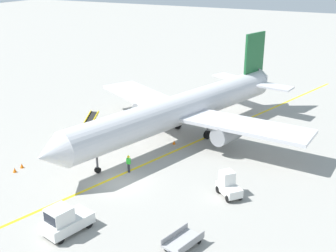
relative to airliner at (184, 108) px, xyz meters
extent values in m
plane|color=#9E9B93|center=(-0.23, -12.19, -3.42)|extent=(300.00, 300.00, 0.00)
cube|color=yellow|center=(-0.15, -7.19, -3.41)|extent=(22.63, 76.90, 0.01)
cylinder|color=silver|center=(-0.15, -0.52, 0.03)|extent=(11.55, 29.73, 3.30)
cone|color=silver|center=(-4.68, -16.08, 0.03)|extent=(3.78, 3.21, 3.23)
cone|color=silver|center=(4.43, 15.22, 0.43)|extent=(3.79, 3.56, 3.14)
cube|color=silver|center=(7.46, -1.18, -0.37)|extent=(13.29, 5.34, 0.36)
cylinder|color=gray|center=(5.60, -1.68, -1.37)|extent=(2.72, 3.60, 1.90)
cube|color=silver|center=(-6.93, 3.01, -0.37)|extent=(13.54, 10.02, 0.36)
cylinder|color=gray|center=(-5.63, 1.59, -1.37)|extent=(2.72, 3.60, 1.90)
cube|color=#19592D|center=(3.76, 12.92, 4.08)|extent=(1.39, 3.92, 5.20)
cube|color=silver|center=(6.53, 11.70, 0.43)|extent=(5.46, 2.92, 0.24)
cube|color=silver|center=(0.77, 13.37, 0.43)|extent=(5.64, 4.14, 0.24)
cylinder|color=#4C4C51|center=(-3.36, -11.57, -1.86)|extent=(0.20, 0.20, 3.12)
cylinder|color=black|center=(-3.36, -11.57, -3.14)|extent=(0.49, 0.64, 0.56)
cylinder|color=#4C4C51|center=(2.52, 0.78, -1.86)|extent=(0.20, 0.20, 3.12)
cylinder|color=black|center=(2.52, 0.78, -2.94)|extent=(0.60, 1.02, 0.96)
cylinder|color=#4C4C51|center=(-1.71, 2.01, -1.86)|extent=(0.20, 0.20, 3.12)
cylinder|color=black|center=(-1.71, 2.01, -2.94)|extent=(0.60, 1.02, 0.96)
cube|color=black|center=(-4.12, -14.16, 0.38)|extent=(2.97, 1.74, 0.60)
cube|color=silver|center=(0.25, -20.19, -2.72)|extent=(2.69, 3.94, 0.80)
cube|color=silver|center=(0.10, -20.80, -1.77)|extent=(1.86, 1.93, 1.10)
cube|color=black|center=(-0.08, -21.55, -1.77)|extent=(1.40, 0.41, 0.77)
cylinder|color=black|center=(0.74, -21.60, -3.12)|extent=(0.35, 0.63, 0.60)
cylinder|color=black|center=(-0.83, -21.22, -3.12)|extent=(0.35, 0.63, 0.60)
cylinder|color=black|center=(1.33, -19.15, -3.12)|extent=(0.35, 0.63, 0.60)
cylinder|color=black|center=(-0.24, -18.77, -3.12)|extent=(0.35, 0.63, 0.60)
cube|color=silver|center=(8.94, -10.03, -2.77)|extent=(2.67, 2.55, 0.70)
cube|color=silver|center=(8.62, -9.75, -1.87)|extent=(1.50, 1.49, 1.10)
cube|color=black|center=(8.23, -9.41, -1.87)|extent=(0.70, 0.79, 0.77)
cylinder|color=black|center=(7.94, -9.89, -3.12)|extent=(0.60, 0.56, 0.60)
cylinder|color=black|center=(8.67, -9.06, -3.12)|extent=(0.60, 0.56, 0.60)
cylinder|color=black|center=(9.21, -10.99, -3.12)|extent=(0.60, 0.56, 0.60)
cylinder|color=black|center=(9.94, -10.16, -3.12)|extent=(0.60, 0.56, 0.60)
cube|color=silver|center=(-8.98, -6.02, -2.82)|extent=(2.42, 4.06, 0.60)
cylinder|color=black|center=(-9.94, -4.90, -3.12)|extent=(0.37, 0.64, 0.60)
cylinder|color=black|center=(-8.71, -4.58, -3.12)|extent=(0.37, 0.64, 0.60)
cylinder|color=black|center=(-9.26, -7.47, -3.12)|extent=(0.37, 0.64, 0.60)
cylinder|color=black|center=(-8.03, -7.15, -3.12)|extent=(0.37, 0.64, 0.60)
cube|color=black|center=(-9.14, -5.44, -1.87)|extent=(2.15, 5.06, 1.76)
cube|color=yellow|center=(-9.57, -5.56, -1.75)|extent=(1.36, 4.87, 1.84)
cube|color=yellow|center=(-8.70, -5.33, -1.75)|extent=(1.36, 4.87, 1.84)
cube|color=#A5A5A8|center=(8.50, -18.07, -2.98)|extent=(2.15, 3.09, 0.16)
cube|color=gray|center=(9.22, -18.26, -2.73)|extent=(0.76, 2.73, 0.50)
cube|color=gray|center=(7.77, -17.88, -2.73)|extent=(0.76, 2.73, 0.50)
cylinder|color=black|center=(7.65, -18.94, -3.24)|extent=(0.21, 0.38, 0.36)
cylinder|color=black|center=(9.34, -17.20, -3.24)|extent=(0.21, 0.38, 0.36)
cylinder|color=black|center=(8.18, -16.90, -3.24)|extent=(0.21, 0.38, 0.36)
cylinder|color=#26262D|center=(-0.86, -10.12, -2.99)|extent=(0.24, 0.24, 0.85)
cube|color=green|center=(-0.86, -10.12, -2.29)|extent=(0.36, 0.22, 0.56)
sphere|color=tan|center=(-0.86, -10.12, -1.90)|extent=(0.20, 0.20, 0.20)
sphere|color=yellow|center=(-0.86, -10.12, -1.84)|extent=(0.24, 0.24, 0.24)
cone|color=orange|center=(6.36, 4.83, -3.20)|extent=(0.36, 0.36, 0.44)
cone|color=orange|center=(-10.32, -15.03, -3.20)|extent=(0.36, 0.36, 0.44)
cone|color=orange|center=(-10.41, -14.04, -3.20)|extent=(0.36, 0.36, 0.44)
cone|color=orange|center=(-0.06, -2.27, -3.20)|extent=(0.36, 0.36, 0.44)
camera|label=1|loc=(18.98, -40.64, 14.97)|focal=46.25mm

